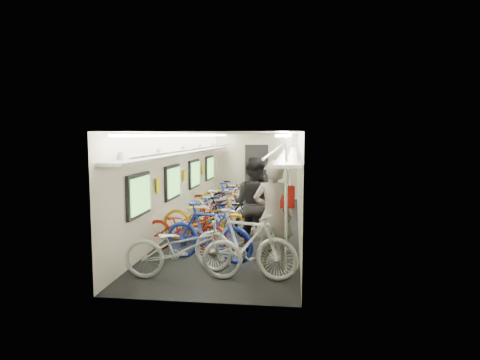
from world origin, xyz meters
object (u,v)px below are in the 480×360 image
(bicycle_0, at_px, (183,248))
(passenger_near, at_px, (273,215))
(passenger_mid, at_px, (254,204))
(backpack, at_px, (286,197))
(bicycle_1, at_px, (208,232))

(bicycle_0, relative_size, passenger_near, 1.01)
(passenger_near, xyz_separation_m, passenger_mid, (-0.46, 1.19, -0.00))
(passenger_near, height_order, passenger_mid, same)
(passenger_mid, bearing_deg, passenger_near, 128.18)
(passenger_mid, bearing_deg, backpack, 137.50)
(bicycle_0, bearing_deg, bicycle_1, -17.57)
(bicycle_1, distance_m, backpack, 1.65)
(bicycle_0, relative_size, passenger_mid, 1.01)
(bicycle_0, bearing_deg, backpack, -71.92)
(bicycle_1, height_order, passenger_mid, passenger_mid)
(backpack, bearing_deg, bicycle_1, 150.97)
(passenger_near, distance_m, backpack, 0.39)
(bicycle_1, xyz_separation_m, passenger_near, (1.22, -0.30, 0.41))
(passenger_near, bearing_deg, bicycle_0, 25.81)
(backpack, bearing_deg, passenger_near, 168.22)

